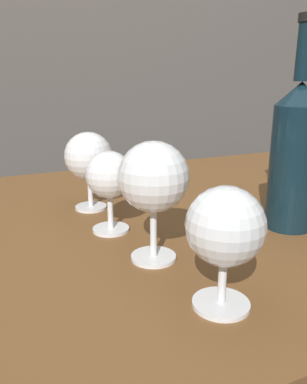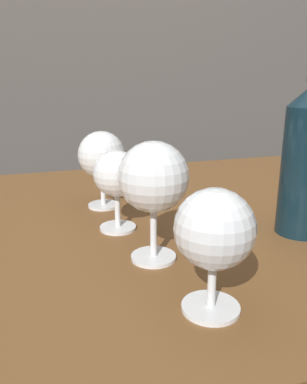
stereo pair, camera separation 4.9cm
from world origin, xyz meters
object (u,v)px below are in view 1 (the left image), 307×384
wine_glass_empty (154,179)px  wine_glass_chardonnay (89,157)px  wine_glass_cabernet (109,177)px  wine_bottle (295,153)px  wine_glass_pinot (225,228)px

wine_glass_empty → wine_glass_chardonnay: wine_glass_empty is taller
wine_glass_chardonnay → wine_glass_cabernet: bearing=-89.1°
wine_bottle → wine_glass_pinot: bearing=-146.2°
wine_glass_empty → wine_glass_chardonnay: 0.24m
wine_glass_cabernet → wine_glass_chardonnay: size_ratio=0.91×
wine_glass_empty → wine_glass_cabernet: 0.12m
wine_glass_chardonnay → wine_glass_empty: bearing=-83.9°
wine_glass_pinot → wine_glass_empty: wine_glass_empty is taller
wine_glass_pinot → wine_glass_cabernet: size_ratio=1.03×
wine_glass_chardonnay → wine_bottle: wine_bottle is taller
wine_glass_pinot → wine_glass_chardonnay: 0.37m
wine_glass_empty → wine_glass_chardonnay: size_ratio=1.13×
wine_glass_pinot → wine_glass_cabernet: 0.25m
wine_bottle → wine_glass_chardonnay: bearing=141.6°
wine_glass_empty → wine_glass_cabernet: bearing=101.2°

